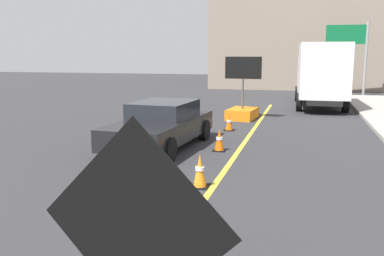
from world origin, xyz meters
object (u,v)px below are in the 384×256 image
at_px(box_truck, 321,73).
at_px(highway_guide_sign, 355,45).
at_px(traffic_cone_far_lane, 219,140).
at_px(traffic_cone_mid_lane, 200,171).
at_px(roadwork_sign, 136,229).
at_px(traffic_cone_curbside, 229,122).
at_px(arrow_board_trailer, 242,108).
at_px(pickup_car, 162,125).
at_px(traffic_cone_near_sign, 144,250).

height_order(box_truck, highway_guide_sign, highway_guide_sign).
bearing_deg(traffic_cone_far_lane, traffic_cone_mid_lane, -85.43).
distance_m(roadwork_sign, traffic_cone_curbside, 12.52).
relative_size(box_truck, traffic_cone_far_lane, 11.77).
bearing_deg(traffic_cone_far_lane, roadwork_sign, -82.70).
height_order(roadwork_sign, arrow_board_trailer, arrow_board_trailer).
bearing_deg(traffic_cone_far_lane, traffic_cone_curbside, 95.21).
height_order(highway_guide_sign, traffic_cone_far_lane, highway_guide_sign).
xyz_separation_m(roadwork_sign, traffic_cone_far_lane, (-1.15, 8.99, -1.15)).
bearing_deg(pickup_car, traffic_cone_curbside, 66.39).
height_order(traffic_cone_near_sign, traffic_cone_mid_lane, traffic_cone_mid_lane).
relative_size(highway_guide_sign, traffic_cone_curbside, 8.06).
relative_size(traffic_cone_far_lane, traffic_cone_curbside, 1.05).
distance_m(roadwork_sign, traffic_cone_mid_lane, 5.69).
height_order(pickup_car, highway_guide_sign, highway_guide_sign).
relative_size(roadwork_sign, highway_guide_sign, 0.47).
relative_size(arrow_board_trailer, traffic_cone_curbside, 4.35).
xyz_separation_m(arrow_board_trailer, highway_guide_sign, (5.76, 12.80, 2.94)).
xyz_separation_m(roadwork_sign, arrow_board_trailer, (-1.41, 15.40, -0.99)).
relative_size(roadwork_sign, traffic_cone_curbside, 3.76).
bearing_deg(roadwork_sign, traffic_cone_mid_lane, 99.01).
distance_m(roadwork_sign, traffic_cone_near_sign, 2.32).
distance_m(arrow_board_trailer, traffic_cone_curbside, 3.02).
bearing_deg(arrow_board_trailer, traffic_cone_far_lane, -87.68).
relative_size(arrow_board_trailer, box_truck, 0.35).
bearing_deg(traffic_cone_near_sign, roadwork_sign, -69.66).
distance_m(traffic_cone_near_sign, traffic_cone_far_lane, 7.11).
bearing_deg(box_truck, traffic_cone_near_sign, -98.10).
xyz_separation_m(box_truck, pickup_car, (-4.92, -11.72, -1.12)).
xyz_separation_m(box_truck, highway_guide_sign, (2.37, 7.47, 1.61)).
relative_size(roadwork_sign, arrow_board_trailer, 0.86).
height_order(arrow_board_trailer, highway_guide_sign, highway_guide_sign).
relative_size(roadwork_sign, traffic_cone_near_sign, 3.63).
bearing_deg(traffic_cone_curbside, traffic_cone_near_sign, -85.85).
relative_size(roadwork_sign, pickup_car, 0.48).
height_order(arrow_board_trailer, traffic_cone_far_lane, arrow_board_trailer).
xyz_separation_m(pickup_car, traffic_cone_mid_lane, (2.06, -3.50, -0.34)).
distance_m(roadwork_sign, traffic_cone_far_lane, 9.13).
bearing_deg(traffic_cone_near_sign, traffic_cone_curbside, 94.15).
height_order(traffic_cone_far_lane, traffic_cone_curbside, traffic_cone_far_lane).
bearing_deg(roadwork_sign, highway_guide_sign, 81.23).
distance_m(pickup_car, traffic_cone_near_sign, 7.48).
bearing_deg(traffic_cone_curbside, arrow_board_trailer, 89.06).
bearing_deg(traffic_cone_far_lane, highway_guide_sign, 74.02).
xyz_separation_m(arrow_board_trailer, traffic_cone_far_lane, (0.26, -6.42, -0.16)).
bearing_deg(traffic_cone_curbside, traffic_cone_far_lane, -84.79).
xyz_separation_m(arrow_board_trailer, box_truck, (3.39, 5.33, 1.34)).
bearing_deg(box_truck, pickup_car, -112.75).
height_order(pickup_car, traffic_cone_curbside, pickup_car).
bearing_deg(arrow_board_trailer, traffic_cone_mid_lane, -86.89).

